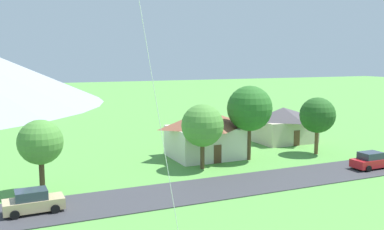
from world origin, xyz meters
name	(u,v)px	position (x,y,z in m)	size (l,w,h in m)	color
road_strip	(142,198)	(0.00, 29.69, 0.04)	(160.00, 6.09, 0.08)	#38383D
house_leftmost	(283,124)	(24.34, 44.64, 2.40)	(7.97, 6.50, 4.64)	beige
house_left_center	(205,133)	(10.84, 40.78, 2.79)	(8.11, 6.91, 5.38)	beige
tree_near_left	(40,142)	(-7.16, 34.60, 4.27)	(3.72, 3.72, 6.16)	#4C3823
tree_left_of_center	(250,109)	(14.74, 37.60, 5.71)	(4.96, 4.96, 8.21)	#4C3823
tree_center	(317,115)	(23.51, 36.90, 4.57)	(4.14, 4.14, 6.67)	brown
tree_right_of_center	(202,126)	(8.39, 36.19, 4.44)	(4.29, 4.29, 6.61)	#4C3823
parked_car_red_west_end	(371,161)	(23.94, 29.12, 0.87)	(4.22, 2.11, 1.68)	red
parked_car_tan_mid_west	(33,202)	(-8.20, 29.77, 0.87)	(4.26, 2.20, 1.68)	tan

